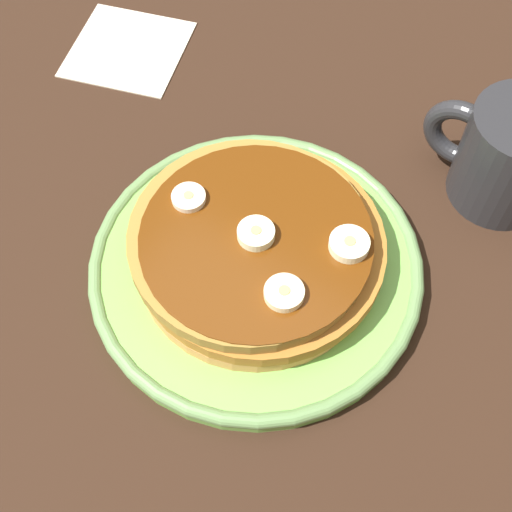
{
  "coord_description": "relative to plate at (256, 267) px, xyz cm",
  "views": [
    {
      "loc": [
        -15.23,
        23.36,
        48.87
      ],
      "look_at": [
        0.0,
        0.0,
        2.69
      ],
      "focal_mm": 48.59,
      "sensor_mm": 36.0,
      "label": 1
    }
  ],
  "objects": [
    {
      "name": "banana_slice_2",
      "position": [
        -6.24,
        -2.95,
        4.81
      ],
      "size": [
        3.02,
        3.02,
        1.03
      ],
      "color": "#F5F0BD",
      "rests_on": "pancake_stack"
    },
    {
      "name": "plate",
      "position": [
        0.0,
        0.0,
        0.0
      ],
      "size": [
        26.66,
        26.66,
        1.94
      ],
      "color": "#72B74C",
      "rests_on": "ground_plane"
    },
    {
      "name": "banana_slice_3",
      "position": [
        6.17,
        0.21,
        4.68
      ],
      "size": [
        2.65,
        2.65,
        0.77
      ],
      "color": "#F4E1BC",
      "rests_on": "pancake_stack"
    },
    {
      "name": "pancake_stack",
      "position": [
        0.29,
        -0.02,
        2.52
      ],
      "size": [
        19.57,
        19.93,
        3.92
      ],
      "color": "#D38B4D",
      "rests_on": "plate"
    },
    {
      "name": "banana_slice_0",
      "position": [
        -0.0,
        -0.06,
        4.82
      ],
      "size": [
        2.82,
        2.82,
        1.04
      ],
      "color": "#EFF2BE",
      "rests_on": "pancake_stack"
    },
    {
      "name": "ground_plane",
      "position": [
        0.0,
        0.0,
        -2.55
      ],
      "size": [
        140.0,
        140.0,
        3.0
      ],
      "primitive_type": "cube",
      "color": "black"
    },
    {
      "name": "banana_slice_1",
      "position": [
        -4.36,
        3.07,
        4.75
      ],
      "size": [
        2.89,
        2.89,
        0.91
      ],
      "color": "#FBEEB3",
      "rests_on": "pancake_stack"
    },
    {
      "name": "napkin",
      "position": [
        24.94,
        -14.65,
        -0.9
      ],
      "size": [
        13.79,
        13.79,
        0.3
      ],
      "primitive_type": "cube",
      "rotation": [
        0.0,
        0.0,
        0.3
      ],
      "color": "beige",
      "rests_on": "ground_plane"
    },
    {
      "name": "coffee_mug",
      "position": [
        -12.59,
        -18.47,
        3.63
      ],
      "size": [
        12.18,
        8.64,
        9.08
      ],
      "color": "#262628",
      "rests_on": "ground_plane"
    }
  ]
}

